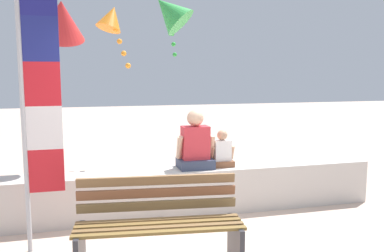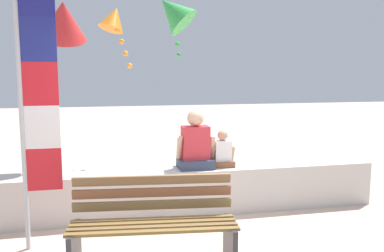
# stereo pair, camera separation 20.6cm
# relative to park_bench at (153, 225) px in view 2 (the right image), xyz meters

# --- Properties ---
(seawall_ledge) EXTENTS (5.87, 0.49, 0.63)m
(seawall_ledge) POSITION_rel_park_bench_xyz_m (0.47, 1.45, -0.10)
(seawall_ledge) COLOR beige
(seawall_ledge) RESTS_ON ground
(park_bench) EXTENTS (1.73, 0.80, 0.88)m
(park_bench) POSITION_rel_park_bench_xyz_m (0.00, 0.00, 0.00)
(park_bench) COLOR brown
(park_bench) RESTS_ON ground
(person_adult) EXTENTS (0.54, 0.39, 0.82)m
(person_adult) POSITION_rel_park_bench_xyz_m (0.78, 1.48, 0.53)
(person_adult) COLOR #323C55
(person_adult) RESTS_ON seawall_ledge
(person_child) EXTENTS (0.34, 0.25, 0.52)m
(person_child) POSITION_rel_park_bench_xyz_m (1.18, 1.48, 0.42)
(person_child) COLOR brown
(person_child) RESTS_ON seawall_ledge
(flag_banner) EXTENTS (0.42, 0.05, 3.02)m
(flag_banner) POSITION_rel_park_bench_xyz_m (-1.19, 0.67, 1.31)
(flag_banner) COLOR #B7B7BC
(flag_banner) RESTS_ON ground
(kite_orange) EXTENTS (0.61, 0.67, 0.99)m
(kite_orange) POSITION_rel_park_bench_xyz_m (-0.26, 2.45, 2.35)
(kite_orange) COLOR orange
(kite_red) EXTENTS (0.83, 0.92, 1.14)m
(kite_red) POSITION_rel_park_bench_xyz_m (-0.97, 2.04, 2.26)
(kite_red) COLOR red
(kite_green) EXTENTS (1.00, 0.89, 1.17)m
(kite_green) POSITION_rel_park_bench_xyz_m (0.77, 3.14, 2.59)
(kite_green) COLOR green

